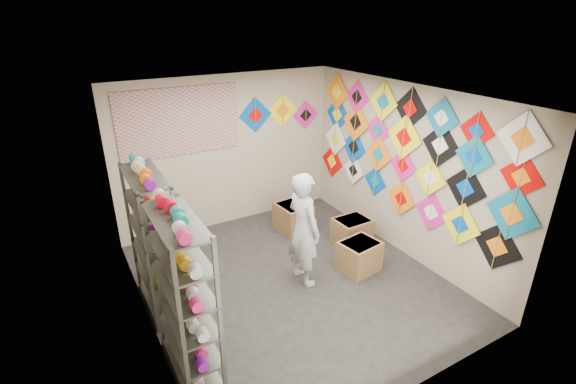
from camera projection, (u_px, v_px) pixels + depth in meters
ground at (292, 281)px, 6.12m from camera, size 4.50×4.50×0.00m
room_walls at (293, 177)px, 5.46m from camera, size 4.50×4.50×4.50m
shelf_rack_front at (185, 299)px, 4.25m from camera, size 0.40×1.10×1.90m
shelf_rack_back at (154, 243)px, 5.28m from camera, size 0.40×1.10×1.90m
string_spools at (167, 261)px, 4.73m from camera, size 0.12×2.36×0.12m
kite_wall_display at (404, 153)px, 6.37m from camera, size 0.06×4.38×2.09m
back_wall_kites at (280, 114)px, 7.60m from camera, size 1.65×0.02×0.74m
poster at (180, 122)px, 6.72m from camera, size 2.00×0.01×1.10m
shopkeeper at (304, 229)px, 5.83m from camera, size 0.68×0.50×1.69m
carton_a at (359, 256)px, 6.31m from camera, size 0.63×0.55×0.47m
carton_b at (352, 232)px, 7.00m from camera, size 0.59×0.49×0.47m
carton_c at (293, 217)px, 7.45m from camera, size 0.57×0.62×0.51m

